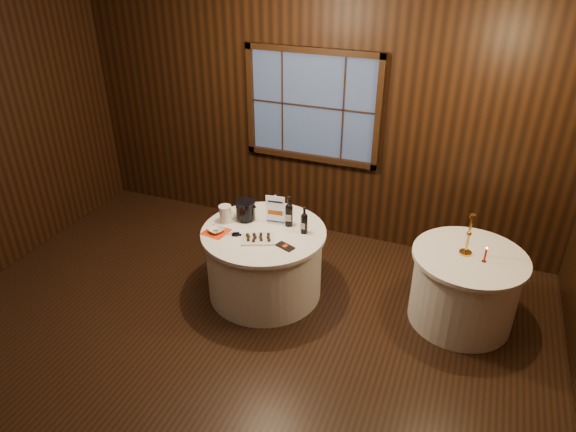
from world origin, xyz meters
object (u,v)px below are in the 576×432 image
at_px(chocolate_plate, 258,238).
at_px(red_candle, 485,256).
at_px(brass_candlestick, 468,240).
at_px(grape_bunch, 236,235).
at_px(side_table, 464,288).
at_px(glass_pitcher, 225,214).
at_px(port_bottle_left, 289,213).
at_px(chocolate_box, 285,246).
at_px(cracker_bowl, 216,230).
at_px(ice_bucket, 245,210).
at_px(port_bottle_right, 304,222).
at_px(sign_stand, 275,213).
at_px(main_table, 264,262).

relative_size(chocolate_plate, red_candle, 2.40).
bearing_deg(brass_candlestick, grape_bunch, -166.80).
distance_m(side_table, glass_pitcher, 2.50).
distance_m(grape_bunch, brass_candlestick, 2.23).
bearing_deg(port_bottle_left, chocolate_box, -86.00).
bearing_deg(side_table, chocolate_plate, -166.17).
xyz_separation_m(chocolate_box, cracker_bowl, (-0.76, 0.01, 0.02)).
bearing_deg(side_table, ice_bucket, -176.04).
height_order(chocolate_plate, red_candle, red_candle).
bearing_deg(chocolate_box, grape_bunch, -159.23).
xyz_separation_m(side_table, ice_bucket, (-2.27, -0.16, 0.50)).
distance_m(brass_candlestick, red_candle, 0.21).
height_order(port_bottle_right, cracker_bowl, port_bottle_right).
relative_size(side_table, ice_bucket, 4.92).
distance_m(port_bottle_left, brass_candlestick, 1.75).
bearing_deg(port_bottle_right, cracker_bowl, -154.03).
xyz_separation_m(sign_stand, glass_pitcher, (-0.49, -0.18, -0.01)).
bearing_deg(chocolate_plate, red_candle, 11.08).
distance_m(port_bottle_right, glass_pitcher, 0.84).
distance_m(sign_stand, ice_bucket, 0.32).
distance_m(main_table, chocolate_box, 0.55).
height_order(chocolate_box, brass_candlestick, brass_candlestick).
bearing_deg(ice_bucket, red_candle, 1.94).
bearing_deg(red_candle, glass_pitcher, -175.43).
relative_size(sign_stand, red_candle, 1.98).
xyz_separation_m(ice_bucket, brass_candlestick, (2.22, 0.17, 0.04)).
distance_m(ice_bucket, chocolate_plate, 0.45).
relative_size(glass_pitcher, cracker_bowl, 1.22).
relative_size(port_bottle_right, red_candle, 1.78).
xyz_separation_m(side_table, red_candle, (0.12, -0.08, 0.45)).
height_order(ice_bucket, red_candle, ice_bucket).
bearing_deg(main_table, port_bottle_right, 15.93).
bearing_deg(cracker_bowl, red_candle, 9.43).
relative_size(side_table, port_bottle_right, 3.71).
relative_size(port_bottle_left, port_bottle_right, 1.14).
xyz_separation_m(main_table, port_bottle_right, (0.40, 0.11, 0.51)).
bearing_deg(brass_candlestick, port_bottle_left, -176.29).
height_order(side_table, red_candle, red_candle).
xyz_separation_m(chocolate_box, red_candle, (1.80, 0.43, 0.06)).
bearing_deg(sign_stand, cracker_bowl, -147.85).
height_order(side_table, chocolate_box, chocolate_box).
xyz_separation_m(grape_bunch, brass_candlestick, (2.16, 0.51, 0.13)).
xyz_separation_m(chocolate_box, grape_bunch, (-0.53, 0.01, 0.01)).
bearing_deg(chocolate_plate, chocolate_box, -4.14).
bearing_deg(cracker_bowl, port_bottle_right, 20.63).
distance_m(side_table, ice_bucket, 2.33).
bearing_deg(port_bottle_left, cracker_bowl, -160.48).
height_order(side_table, grape_bunch, grape_bunch).
bearing_deg(sign_stand, brass_candlestick, -3.92).
bearing_deg(port_bottle_right, chocolate_box, -98.18).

